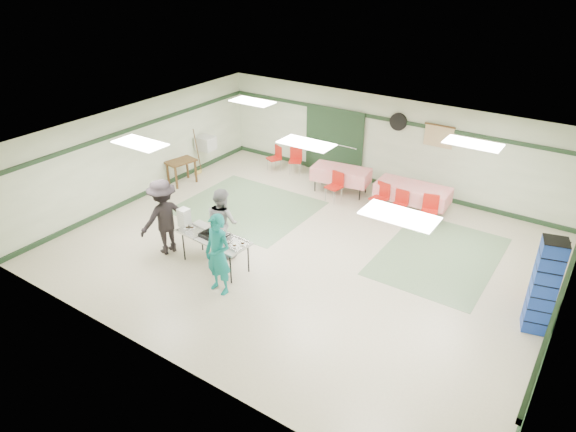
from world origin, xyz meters
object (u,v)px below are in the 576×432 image
Objects in this scene: chair_a at (400,202)px; dining_table_a at (413,192)px; chair_loose_a at (296,158)px; broom at (197,151)px; chair_loose_b at (276,156)px; dining_table_b at (341,174)px; crate_stack_blue_b at (544,286)px; chair_c at (430,208)px; printer_table at (181,164)px; volunteer_dark at (164,217)px; chair_b at (381,195)px; chair_d at (336,183)px; volunteer_grey at (222,222)px; crate_stack_blue_a at (546,285)px; crate_stack_red at (550,273)px; office_printer at (206,143)px; volunteer_teal at (218,254)px.

dining_table_a is at bearing 82.41° from chair_a.
broom is at bearing -169.28° from chair_loose_a.
chair_loose_a is 1.01× the size of chair_loose_b.
crate_stack_blue_b is at bearing -37.10° from dining_table_b.
dining_table_a is 0.90m from chair_c.
chair_loose_b is at bearing 64.89° from printer_table.
volunteer_dark is 5.53m from chair_loose_b.
chair_b is 1.02× the size of chair_d.
dining_table_a is (2.85, 4.51, -0.26)m from volunteer_grey.
chair_d is at bearing 173.68° from volunteer_dark.
chair_b is at bearing 14.09° from chair_loose_b.
chair_d is 6.20m from crate_stack_blue_a.
crate_stack_blue_a reaches higher than chair_b.
crate_stack_red reaches higher than printer_table.
printer_table is (-2.42, -2.62, 0.12)m from chair_loose_a.
chair_d is at bearing 3.68° from office_printer.
crate_stack_blue_b is at bearing -50.63° from chair_loose_a.
crate_stack_blue_b is (6.00, -3.32, 0.40)m from dining_table_b.
office_printer is (-4.56, 4.70, 0.07)m from volunteer_teal.
volunteer_dark is 0.94× the size of crate_stack_blue_b.
chair_loose_a is at bearing -162.69° from volunteer_dark.
volunteer_dark reaches higher than broom.
chair_loose_b is 2.48m from broom.
chair_b is 0.61× the size of crate_stack_red.
crate_stack_blue_a is at bearing 7.00° from chair_loose_b.
volunteer_dark is at bearing -117.42° from dining_table_b.
chair_a reaches higher than dining_table_a.
chair_c is at bearing -41.44° from dining_table_a.
chair_c is 3.72m from crate_stack_blue_a.
crate_stack_red is at bearing -7.28° from chair_d.
chair_c reaches higher than printer_table.
chair_d is (1.97, 4.63, -0.40)m from volunteer_dark.
chair_loose_b is at bearing 165.65° from dining_table_b.
crate_stack_blue_b reaches higher than crate_stack_blue_a.
crate_stack_blue_a is 0.62× the size of crate_stack_blue_b.
dining_table_a is at bearing 25.25° from chair_d.
volunteer_teal is at bearing 141.31° from volunteer_grey.
chair_d is (-0.11, 5.14, -0.37)m from volunteer_teal.
chair_loose_a is 8.37m from crate_stack_red.
volunteer_teal is 5.79m from chair_c.
chair_b is 0.45× the size of crate_stack_blue_b.
chair_loose_b is at bearing -54.56° from volunteer_grey.
chair_d is 1.02× the size of chair_loose_a.
volunteer_grey is 4.52m from chair_b.
volunteer_teal is 0.97× the size of volunteer_dark.
crate_stack_blue_a is (3.90, -2.05, 0.11)m from chair_a.
volunteer_dark is at bearing -103.25° from chair_d.
chair_loose_a is 0.58× the size of crate_stack_red.
chair_a is at bearing 156.44° from volunteer_dark.
volunteer_dark is 4.87m from office_printer.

